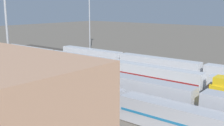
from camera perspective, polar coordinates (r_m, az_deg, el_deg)
The scene contains 15 objects.
ground_plane at distance 68.17m, azimuth 3.13°, elevation -3.07°, with size 400.00×400.00×0.00m, color #60594F.
track_bed_0 at distance 84.75m, azimuth 11.13°, elevation -0.35°, with size 140.00×2.80×0.12m, color #3D3833.
track_bed_1 at distance 80.46m, azimuth 9.44°, elevation -0.92°, with size 140.00×2.80×0.12m, color #4C443D.
track_bed_2 at distance 76.25m, azimuth 7.56°, elevation -1.54°, with size 140.00×2.80×0.12m, color #3D3833.
track_bed_3 at distance 72.14m, azimuth 5.47°, elevation -2.24°, with size 140.00×2.80×0.12m, color #3D3833.
track_bed_4 at distance 68.16m, azimuth 3.13°, elevation -3.02°, with size 140.00×2.80×0.12m, color #4C443D.
track_bed_5 at distance 64.31m, azimuth 0.49°, elevation -3.88°, with size 140.00×2.80×0.12m, color #3D3833.
track_bed_6 at distance 60.64m, azimuth -2.47°, elevation -4.84°, with size 140.00×2.80×0.12m, color #3D3833.
track_bed_7 at distance 57.16m, azimuth -5.82°, elevation -5.91°, with size 140.00×2.80×0.12m, color #3D3833.
track_bed_8 at distance 53.93m, azimuth -9.60°, elevation -7.09°, with size 140.00×2.80×0.12m, color #4C443D.
train_on_track_7 at distance 49.11m, azimuth 3.96°, elevation -5.67°, with size 71.40×3.00×5.00m.
train_on_track_2 at distance 69.47m, azimuth 17.99°, elevation -1.63°, with size 95.60×3.00×3.80m.
train_on_track_4 at distance 64.88m, azimuth 6.81°, elevation -2.00°, with size 114.80×3.06×4.40m.
train_on_track_8 at distance 53.78m, azimuth -10.10°, elevation -4.93°, with size 114.80×3.06×4.40m.
light_mast_1 at distance 58.56m, azimuth -20.98°, elevation 11.34°, with size 2.80×0.70×27.87m.
Camera 1 is at (-38.77, 53.43, 17.02)m, focal length 44.92 mm.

